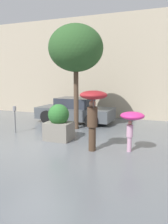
% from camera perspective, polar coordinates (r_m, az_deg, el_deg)
% --- Properties ---
extents(ground_plane, '(40.00, 40.00, 0.00)m').
position_cam_1_polar(ground_plane, '(8.00, -11.99, -8.68)').
color(ground_plane, slate).
extents(building_facade, '(18.00, 0.30, 6.00)m').
position_cam_1_polar(building_facade, '(13.55, 2.95, 11.54)').
color(building_facade, '#B7A88E').
rests_on(building_facade, ground).
extents(planter_box, '(1.01, 0.81, 1.40)m').
position_cam_1_polar(planter_box, '(8.49, -6.62, -2.87)').
color(planter_box, gray).
rests_on(planter_box, ground).
extents(person_adult, '(0.87, 0.87, 2.00)m').
position_cam_1_polar(person_adult, '(6.94, 2.36, 1.52)').
color(person_adult, '#473323').
rests_on(person_adult, ground).
extents(person_child, '(0.76, 0.76, 1.33)m').
position_cam_1_polar(person_child, '(7.10, 12.39, -1.83)').
color(person_child, '#D199B7').
rests_on(person_child, ground).
extents(parked_car_near, '(4.14, 1.96, 1.32)m').
position_cam_1_polar(parked_car_near, '(11.84, -2.37, 0.32)').
color(parked_car_near, '#4C5156').
rests_on(parked_car_near, ground).
extents(street_tree, '(2.46, 2.46, 4.75)m').
position_cam_1_polar(street_tree, '(10.18, -2.14, 16.17)').
color(street_tree, brown).
rests_on(street_tree, ground).
extents(parking_meter, '(0.14, 0.14, 1.18)m').
position_cam_1_polar(parking_meter, '(9.95, -17.64, -0.40)').
color(parking_meter, '#595B60').
rests_on(parking_meter, ground).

